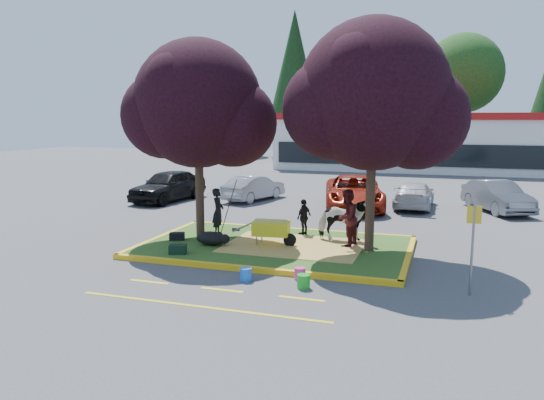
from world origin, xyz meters
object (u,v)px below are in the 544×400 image
(handler, at_px, (218,212))
(cow, at_px, (343,220))
(calf, at_px, (211,238))
(wheelbarrow, at_px, (272,228))
(bucket_green, at_px, (304,281))
(bucket_pink, at_px, (300,274))
(bucket_blue, at_px, (246,274))
(sign_post, at_px, (473,237))
(car_black, at_px, (168,185))
(car_silver, at_px, (254,188))

(handler, bearing_deg, cow, -95.58)
(calf, xyz_separation_m, wheelbarrow, (1.78, 0.64, 0.31))
(wheelbarrow, distance_m, bucket_green, 3.93)
(bucket_pink, relative_size, bucket_blue, 0.93)
(sign_post, distance_m, car_black, 17.10)
(calf, bearing_deg, cow, 45.12)
(cow, relative_size, bucket_blue, 4.97)
(calf, height_order, car_silver, car_silver)
(bucket_pink, bearing_deg, handler, 137.52)
(handler, bearing_deg, calf, -174.74)
(sign_post, relative_size, bucket_green, 6.67)
(calf, relative_size, car_black, 0.22)
(cow, xyz_separation_m, car_black, (-9.95, 6.43, -0.08))
(cow, xyz_separation_m, sign_post, (3.74, -3.80, 0.54))
(wheelbarrow, height_order, sign_post, sign_post)
(wheelbarrow, distance_m, bucket_blue, 3.32)
(calf, height_order, sign_post, sign_post)
(cow, xyz_separation_m, handler, (-4.23, -0.36, 0.10))
(wheelbarrow, bearing_deg, bucket_pink, -65.69)
(bucket_green, bearing_deg, wheelbarrow, 119.95)
(handler, distance_m, bucket_blue, 4.89)
(calf, relative_size, sign_post, 0.44)
(car_silver, bearing_deg, calf, 118.41)
(sign_post, distance_m, bucket_green, 4.09)
(cow, relative_size, car_black, 0.36)
(handler, bearing_deg, sign_post, -123.84)
(bucket_pink, height_order, car_black, car_black)
(sign_post, xyz_separation_m, bucket_green, (-3.83, -0.75, -1.22))
(calf, relative_size, wheelbarrow, 0.50)
(sign_post, bearing_deg, cow, 130.58)
(sign_post, bearing_deg, bucket_green, -172.84)
(handler, distance_m, car_black, 8.88)
(handler, xyz_separation_m, wheelbarrow, (2.19, -0.81, -0.27))
(handler, relative_size, car_silver, 0.42)
(handler, relative_size, bucket_blue, 4.79)
(cow, xyz_separation_m, car_silver, (-6.01, 7.96, -0.23))
(cow, height_order, bucket_blue, cow)
(wheelbarrow, bearing_deg, car_silver, 106.19)
(cow, distance_m, bucket_pink, 3.98)
(bucket_blue, relative_size, car_black, 0.07)
(calf, distance_m, bucket_pink, 4.04)
(car_black, distance_m, car_silver, 4.23)
(cow, bearing_deg, calf, 109.87)
(bucket_pink, xyz_separation_m, car_silver, (-5.65, 11.86, 0.46))
(bucket_blue, bearing_deg, calf, 129.59)
(bucket_pink, bearing_deg, car_black, 132.88)
(handler, height_order, sign_post, sign_post)
(sign_post, bearing_deg, calf, 161.32)
(calf, xyz_separation_m, car_black, (-6.14, 8.24, 0.41))
(sign_post, bearing_deg, car_silver, 125.70)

